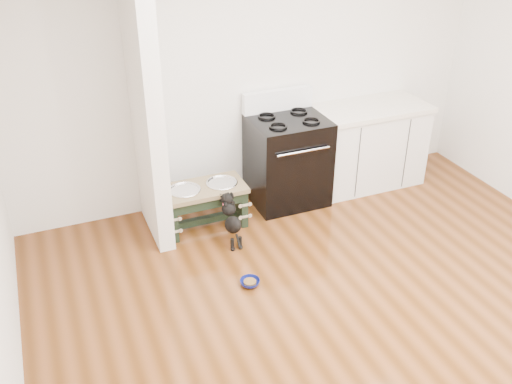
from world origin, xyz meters
The scene contains 8 objects.
ground centered at (0.00, 0.00, 0.00)m, with size 5.00×5.00×0.00m, color #4B270D.
room_shell centered at (0.00, 0.00, 1.62)m, with size 5.00×5.00×5.00m.
partition_wall centered at (-1.18, 2.10, 1.35)m, with size 0.15×0.80×2.70m, color silver.
oven_range centered at (0.25, 2.16, 0.48)m, with size 0.76×0.69×1.14m.
cabinet_run centered at (1.23, 2.18, 0.45)m, with size 1.24×0.64×0.91m.
dog_feeder centered at (-0.72, 1.98, 0.31)m, with size 0.80×0.43×0.46m.
puppy centered at (-0.58, 1.61, 0.27)m, with size 0.14×0.41×0.49m.
floor_bowl centered at (-0.66, 0.95, 0.03)m, with size 0.23×0.23×0.05m.
Camera 1 is at (-2.07, -2.63, 3.09)m, focal length 40.00 mm.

